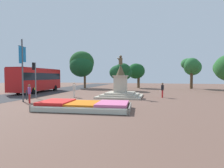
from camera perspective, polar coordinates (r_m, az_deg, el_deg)
The scene contains 14 objects.
ground_plane at distance 16.16m, azimuth -12.14°, elevation -6.15°, with size 95.91×95.91×0.00m, color brown.
flower_planter at distance 12.96m, azimuth -9.38°, elevation -7.07°, with size 6.99×3.51×0.60m.
statue_monument at distance 20.60m, azimuth 2.80°, elevation -1.74°, with size 4.99×4.99×4.89m.
traffic_light_mid_block at distance 21.14m, azimuth -23.93°, elevation 3.06°, with size 0.41×0.29×3.94m.
banner_pole at distance 18.61m, azimuth -27.20°, elevation 4.78°, with size 0.14×1.11×5.91m.
city_bus at distance 28.95m, azimuth -23.22°, elevation 1.61°, with size 3.06×10.03×3.62m.
pedestrian_with_handbag at distance 17.41m, azimuth -25.36°, elevation -2.56°, with size 0.46×0.66×1.69m.
pedestrian_near_planter at distance 20.69m, azimuth 16.15°, elevation -1.58°, with size 0.33×0.54×1.69m.
pedestrian_crossing_plaza at distance 20.64m, azimuth -12.26°, elevation -1.48°, with size 0.24×0.57×1.73m.
kerb_bollard_mid_b at distance 20.24m, azimuth -26.13°, elevation -3.10°, with size 0.15×0.15×1.02m.
park_tree_far_left at distance 36.97m, azimuth 7.93°, elevation 4.17°, with size 3.49×3.86×5.11m.
park_tree_behind_statue at distance 30.21m, azimuth 3.10°, elevation 3.97°, with size 3.94×3.12×4.67m.
park_tree_street_side at distance 38.00m, azimuth 24.47°, elevation 5.35°, with size 3.97×4.08×6.00m.
park_tree_mid_canopy at distance 37.29m, azimuth -9.88°, elevation 6.39°, with size 5.23×5.58×7.72m.
Camera 1 is at (6.92, -14.40, 2.41)m, focal length 28.00 mm.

